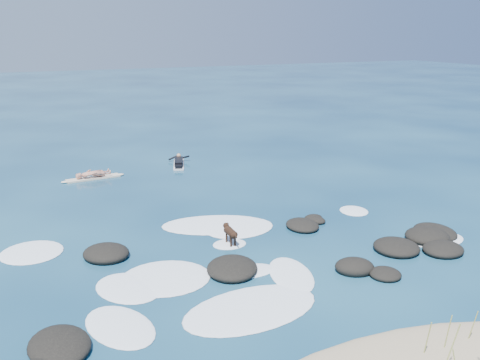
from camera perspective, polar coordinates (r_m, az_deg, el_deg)
name	(u,v)px	position (r m, az deg, el deg)	size (l,w,h in m)	color
ground	(239,245)	(17.15, -0.06, -6.92)	(160.00, 160.00, 0.00)	#0A2642
dune_grass	(435,359)	(11.21, 20.07, -17.54)	(4.40, 1.47, 1.21)	#9AA04D
reef_rocks	(308,257)	(16.16, 7.22, -8.12)	(14.05, 6.50, 0.49)	black
breaking_foam	(216,261)	(16.03, -2.63, -8.59)	(14.33, 8.58, 0.12)	white
standing_surfer_rig	(92,165)	(25.25, -15.49, 1.52)	(2.90, 0.70, 1.65)	beige
paddling_surfer_rig	(179,162)	(27.13, -6.55, 1.87)	(1.41, 2.46, 0.43)	silver
dog	(230,232)	(16.96, -1.07, -5.56)	(0.28, 1.06, 0.67)	black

